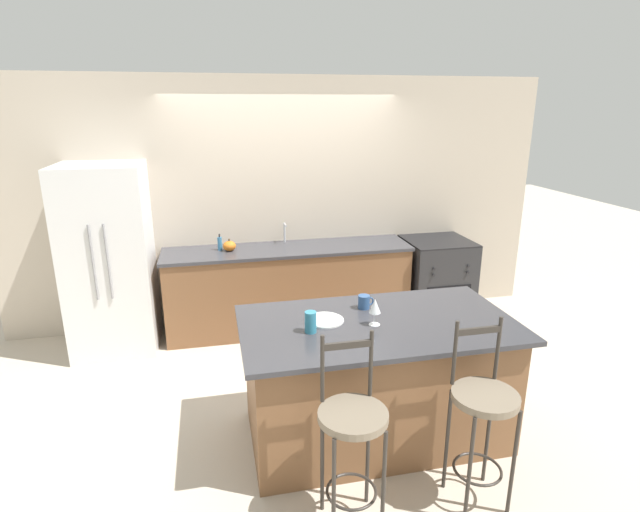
{
  "coord_description": "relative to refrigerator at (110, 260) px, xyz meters",
  "views": [
    {
      "loc": [
        -0.78,
        -4.74,
        2.4
      ],
      "look_at": [
        0.13,
        -0.64,
        1.12
      ],
      "focal_mm": 28.0,
      "sensor_mm": 36.0,
      "label": 1
    }
  ],
  "objects": [
    {
      "name": "coffee_mug",
      "position": [
        2.1,
        -1.69,
        0.04
      ],
      "size": [
        0.12,
        0.09,
        0.1
      ],
      "color": "#335689",
      "rests_on": "kitchen_island"
    },
    {
      "name": "refrigerator",
      "position": [
        0.0,
        0.0,
        0.0
      ],
      "size": [
        0.79,
        0.8,
        1.87
      ],
      "color": "white",
      "rests_on": "ground_plane"
    },
    {
      "name": "wine_glass",
      "position": [
        2.08,
        -1.99,
        0.12
      ],
      "size": [
        0.08,
        0.08,
        0.19
      ],
      "color": "white",
      "rests_on": "kitchen_island"
    },
    {
      "name": "ground_plane",
      "position": [
        1.79,
        -0.29,
        -0.93
      ],
      "size": [
        18.0,
        18.0,
        0.0
      ],
      "primitive_type": "plane",
      "color": "beige"
    },
    {
      "name": "oven_range",
      "position": [
        3.51,
        0.04,
        -0.47
      ],
      "size": [
        0.73,
        0.72,
        0.92
      ],
      "color": "#28282B",
      "rests_on": "ground_plane"
    },
    {
      "name": "kitchen_island",
      "position": [
        2.12,
        -1.95,
        -0.47
      ],
      "size": [
        1.96,
        1.06,
        0.92
      ],
      "color": "brown",
      "rests_on": "ground_plane"
    },
    {
      "name": "pumpkin_decoration",
      "position": [
        1.17,
        0.08,
        0.05
      ],
      "size": [
        0.14,
        0.14,
        0.13
      ],
      "color": "orange",
      "rests_on": "back_counter"
    },
    {
      "name": "back_counter",
      "position": [
        1.79,
        0.09,
        -0.47
      ],
      "size": [
        2.65,
        0.67,
        0.93
      ],
      "color": "brown",
      "rests_on": "ground_plane"
    },
    {
      "name": "dinner_plate",
      "position": [
        1.75,
        -1.85,
        -0.0
      ],
      "size": [
        0.27,
        0.27,
        0.02
      ],
      "color": "white",
      "rests_on": "kitchen_island"
    },
    {
      "name": "tumbler_cup",
      "position": [
        1.62,
        -2.01,
        0.06
      ],
      "size": [
        0.08,
        0.08,
        0.15
      ],
      "color": "teal",
      "rests_on": "kitchen_island"
    },
    {
      "name": "sink_faucet",
      "position": [
        1.79,
        0.29,
        0.13
      ],
      "size": [
        0.02,
        0.13,
        0.22
      ],
      "color": "#ADAFB5",
      "rests_on": "back_counter"
    },
    {
      "name": "wall_back",
      "position": [
        1.79,
        0.41,
        0.42
      ],
      "size": [
        6.0,
        0.07,
        2.7
      ],
      "color": "beige",
      "rests_on": "ground_plane"
    },
    {
      "name": "bar_stool_near",
      "position": [
        1.71,
        -2.73,
        -0.31
      ],
      "size": [
        0.4,
        0.4,
        1.18
      ],
      "color": "#332D28",
      "rests_on": "ground_plane"
    },
    {
      "name": "bar_stool_far",
      "position": [
        2.53,
        -2.72,
        -0.31
      ],
      "size": [
        0.4,
        0.4,
        1.18
      ],
      "color": "#332D28",
      "rests_on": "ground_plane"
    },
    {
      "name": "soap_bottle",
      "position": [
        1.08,
        0.13,
        0.07
      ],
      "size": [
        0.05,
        0.05,
        0.17
      ],
      "color": "teal",
      "rests_on": "back_counter"
    }
  ]
}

